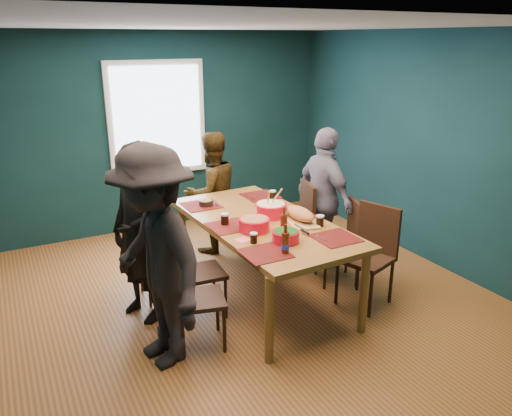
{
  "coord_description": "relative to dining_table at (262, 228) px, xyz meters",
  "views": [
    {
      "loc": [
        -1.99,
        -4.18,
        2.6
      ],
      "look_at": [
        0.22,
        -0.0,
        0.98
      ],
      "focal_mm": 35.0,
      "sensor_mm": 36.0,
      "label": 1
    }
  ],
  "objects": [
    {
      "name": "cola_glass_b",
      "position": [
        0.42,
        -0.4,
        0.14
      ],
      "size": [
        0.08,
        0.08,
        0.11
      ],
      "color": "black",
      "rests_on": "dining_table"
    },
    {
      "name": "chair_right_mid",
      "position": [
        0.98,
        -0.11,
        -0.23
      ],
      "size": [
        0.53,
        0.53,
        0.93
      ],
      "rotation": [
        0.0,
        0.0,
        -0.34
      ],
      "color": "black",
      "rests_on": "floor"
    },
    {
      "name": "cutting_board",
      "position": [
        0.32,
        -0.2,
        0.15
      ],
      "size": [
        0.39,
        0.67,
        0.14
      ],
      "rotation": [
        0.0,
        0.0,
        -0.25
      ],
      "color": "tan",
      "rests_on": "dining_table"
    },
    {
      "name": "chair_right_near",
      "position": [
        0.94,
        -0.59,
        -0.18
      ],
      "size": [
        0.58,
        0.58,
        1.02
      ],
      "rotation": [
        0.0,
        0.0,
        0.32
      ],
      "color": "black",
      "rests_on": "floor"
    },
    {
      "name": "napkin_b",
      "position": [
        -0.4,
        -0.37,
        0.08
      ],
      "size": [
        0.16,
        0.16,
        0.0
      ],
      "primitive_type": "cube",
      "rotation": [
        0.0,
        0.0,
        0.23
      ],
      "color": "#DE5D66",
      "rests_on": "dining_table"
    },
    {
      "name": "beer_bottle_b",
      "position": [
        0.03,
        -0.37,
        0.18
      ],
      "size": [
        0.06,
        0.06,
        0.25
      ],
      "color": "#4D1C0D",
      "rests_on": "dining_table"
    },
    {
      "name": "chair_left_mid",
      "position": [
        -0.77,
        -0.03,
        -0.24
      ],
      "size": [
        0.44,
        0.44,
        0.91
      ],
      "rotation": [
        0.0,
        0.0,
        -0.08
      ],
      "color": "black",
      "rests_on": "floor"
    },
    {
      "name": "person_near_left",
      "position": [
        -1.28,
        -0.56,
        0.16
      ],
      "size": [
        0.89,
        1.3,
        1.86
      ],
      "primitive_type": "imported",
      "rotation": [
        0.0,
        0.0,
        4.89
      ],
      "color": "black",
      "rests_on": "floor"
    },
    {
      "name": "napkin_c",
      "position": [
        0.35,
        -0.73,
        0.08
      ],
      "size": [
        0.21,
        0.21,
        0.0
      ],
      "primitive_type": "cube",
      "rotation": [
        0.0,
        0.0,
        0.69
      ],
      "color": "#DE5D66",
      "rests_on": "dining_table"
    },
    {
      "name": "cola_glass_c",
      "position": [
        0.43,
        0.56,
        0.14
      ],
      "size": [
        0.08,
        0.08,
        0.11
      ],
      "color": "black",
      "rests_on": "dining_table"
    },
    {
      "name": "cola_glass_d",
      "position": [
        -0.39,
        0.07,
        0.14
      ],
      "size": [
        0.08,
        0.08,
        0.12
      ],
      "color": "black",
      "rests_on": "dining_table"
    },
    {
      "name": "napkin_a",
      "position": [
        0.32,
        -0.0,
        0.08
      ],
      "size": [
        0.15,
        0.15,
        0.0
      ],
      "primitive_type": "cube",
      "rotation": [
        0.0,
        0.0,
        -0.12
      ],
      "color": "#DE5D66",
      "rests_on": "dining_table"
    },
    {
      "name": "person_back",
      "position": [
        0.03,
        1.38,
        -0.01
      ],
      "size": [
        0.81,
        0.67,
        1.53
      ],
      "primitive_type": "imported",
      "rotation": [
        0.0,
        0.0,
        3.27
      ],
      "color": "black",
      "rests_on": "floor"
    },
    {
      "name": "beer_bottle_a",
      "position": [
        -0.21,
        -0.8,
        0.18
      ],
      "size": [
        0.07,
        0.07,
        0.26
      ],
      "color": "#4D1C0D",
      "rests_on": "dining_table"
    },
    {
      "name": "dining_table",
      "position": [
        0.0,
        0.0,
        0.0
      ],
      "size": [
        1.21,
        2.28,
        0.85
      ],
      "rotation": [
        0.0,
        0.0,
        0.04
      ],
      "color": "#8E5E2A",
      "rests_on": "floor"
    },
    {
      "name": "chair_left_near",
      "position": [
        -0.98,
        -0.5,
        -0.24
      ],
      "size": [
        0.5,
        0.5,
        0.92
      ],
      "rotation": [
        0.0,
        0.0,
        -0.25
      ],
      "color": "black",
      "rests_on": "floor"
    },
    {
      "name": "bowl_herbs",
      "position": [
        -0.08,
        -0.59,
        0.14
      ],
      "size": [
        0.25,
        0.25,
        0.11
      ],
      "color": "red",
      "rests_on": "dining_table"
    },
    {
      "name": "room",
      "position": [
        -0.27,
        0.31,
        0.6
      ],
      "size": [
        5.01,
        5.01,
        2.71
      ],
      "color": "#9C642D",
      "rests_on": "ground"
    },
    {
      "name": "person_right",
      "position": [
        1.01,
        0.36,
        0.06
      ],
      "size": [
        0.41,
        0.97,
        1.66
      ],
      "primitive_type": "imported",
      "rotation": [
        0.0,
        0.0,
        1.58
      ],
      "color": "silver",
      "rests_on": "floor"
    },
    {
      "name": "bowl_salad",
      "position": [
        -0.2,
        -0.21,
        0.15
      ],
      "size": [
        0.3,
        0.3,
        0.12
      ],
      "color": "red",
      "rests_on": "dining_table"
    },
    {
      "name": "chair_left_far",
      "position": [
        -1.01,
        0.51,
        -0.23
      ],
      "size": [
        0.43,
        0.43,
        0.92
      ],
      "rotation": [
        0.0,
        0.0,
        -0.04
      ],
      "color": "black",
      "rests_on": "floor"
    },
    {
      "name": "chair_right_far",
      "position": [
        0.74,
        0.48,
        -0.18
      ],
      "size": [
        0.56,
        0.56,
        1.01
      ],
      "rotation": [
        0.0,
        0.0,
        -0.26
      ],
      "color": "black",
      "rests_on": "floor"
    },
    {
      "name": "cola_glass_a",
      "position": [
        -0.35,
        -0.47,
        0.13
      ],
      "size": [
        0.07,
        0.07,
        0.1
      ],
      "color": "black",
      "rests_on": "dining_table"
    },
    {
      "name": "person_far_left",
      "position": [
        -1.21,
        0.2,
        0.09
      ],
      "size": [
        0.64,
        0.74,
        1.73
      ],
      "primitive_type": "imported",
      "rotation": [
        0.0,
        0.0,
        5.14
      ],
      "color": "black",
      "rests_on": "floor"
    },
    {
      "name": "bowl_dumpling",
      "position": [
        0.14,
        0.08,
        0.15
      ],
      "size": [
        0.33,
        0.33,
        0.31
      ],
      "color": "red",
      "rests_on": "dining_table"
    },
    {
      "name": "small_bowl",
      "position": [
        -0.32,
        0.7,
        0.12
      ],
      "size": [
        0.16,
        0.16,
        0.07
      ],
      "color": "black",
      "rests_on": "dining_table"
    }
  ]
}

